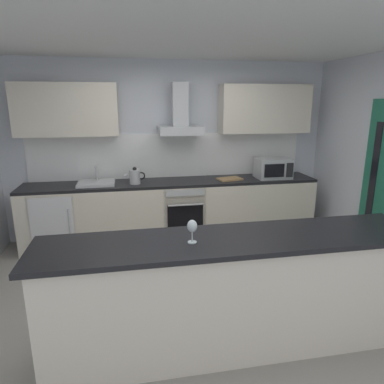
{
  "coord_description": "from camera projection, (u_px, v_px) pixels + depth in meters",
  "views": [
    {
      "loc": [
        -0.62,
        -3.19,
        2.02
      ],
      "look_at": [
        0.05,
        0.4,
        1.05
      ],
      "focal_mm": 32.04,
      "sensor_mm": 36.0,
      "label": 1
    }
  ],
  "objects": [
    {
      "name": "wall_back",
      "position": [
        169.0,
        150.0,
        5.22
      ],
      "size": [
        5.8,
        0.12,
        2.6
      ],
      "primitive_type": "cube",
      "color": "silver",
      "rests_on": "ground"
    },
    {
      "name": "upper_cabinets",
      "position": [
        171.0,
        109.0,
        4.85
      ],
      "size": [
        4.17,
        0.32,
        0.7
      ],
      "color": "beige"
    },
    {
      "name": "range_hood",
      "position": [
        180.0,
        118.0,
        4.86
      ],
      "size": [
        0.62,
        0.45,
        0.72
      ],
      "color": "#B7BABC"
    },
    {
      "name": "ground",
      "position": [
        194.0,
        297.0,
        3.66
      ],
      "size": [
        5.8,
        4.86,
        0.02
      ],
      "primitive_type": "cube",
      "color": "gray"
    },
    {
      "name": "ceiling",
      "position": [
        195.0,
        31.0,
        2.99
      ],
      "size": [
        5.8,
        4.86,
        0.02
      ],
      "primitive_type": "cube",
      "color": "white"
    },
    {
      "name": "kettle",
      "position": [
        135.0,
        176.0,
        4.78
      ],
      "size": [
        0.29,
        0.15,
        0.24
      ],
      "color": "#B7BABC",
      "rests_on": "counter_back"
    },
    {
      "name": "microwave",
      "position": [
        273.0,
        168.0,
        5.14
      ],
      "size": [
        0.5,
        0.38,
        0.3
      ],
      "color": "#B7BABC",
      "rests_on": "counter_back"
    },
    {
      "name": "backsplash_tile",
      "position": [
        170.0,
        155.0,
        5.17
      ],
      "size": [
        4.08,
        0.02,
        0.66
      ],
      "primitive_type": "cube",
      "color": "white"
    },
    {
      "name": "counter_back",
      "position": [
        174.0,
        211.0,
        5.08
      ],
      "size": [
        4.22,
        0.6,
        0.9
      ],
      "color": "beige",
      "rests_on": "ground"
    },
    {
      "name": "sink",
      "position": [
        96.0,
        183.0,
        4.75
      ],
      "size": [
        0.5,
        0.4,
        0.26
      ],
      "color": "silver",
      "rests_on": "counter_back"
    },
    {
      "name": "chopping_board",
      "position": [
        230.0,
        179.0,
        5.06
      ],
      "size": [
        0.38,
        0.29,
        0.02
      ],
      "primitive_type": "cube",
      "rotation": [
        0.0,
        0.0,
        0.23
      ],
      "color": "tan",
      "rests_on": "counter_back"
    },
    {
      "name": "counter_island",
      "position": [
        234.0,
        294.0,
        2.79
      ],
      "size": [
        3.09,
        0.64,
        0.99
      ],
      "color": "beige",
      "rests_on": "ground"
    },
    {
      "name": "refrigerator",
      "position": [
        57.0,
        220.0,
        4.76
      ],
      "size": [
        0.58,
        0.6,
        0.85
      ],
      "color": "white",
      "rests_on": "ground"
    },
    {
      "name": "wine_glass",
      "position": [
        192.0,
        227.0,
        2.54
      ],
      "size": [
        0.08,
        0.08,
        0.18
      ],
      "color": "silver",
      "rests_on": "counter_island"
    },
    {
      "name": "oven",
      "position": [
        182.0,
        210.0,
        5.07
      ],
      "size": [
        0.6,
        0.62,
        0.8
      ],
      "color": "slate",
      "rests_on": "ground"
    }
  ]
}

